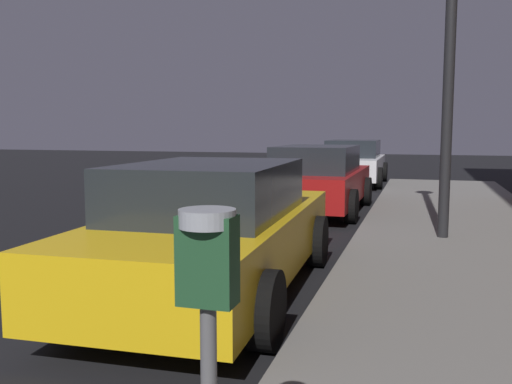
{
  "coord_description": "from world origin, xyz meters",
  "views": [
    {
      "loc": [
        4.96,
        -0.69,
        1.78
      ],
      "look_at": [
        3.99,
        2.53,
        1.39
      ],
      "focal_mm": 38.77,
      "sensor_mm": 36.0,
      "label": 1
    }
  ],
  "objects_px": {
    "car_yellow_cab": "(215,229)",
    "car_red": "(318,179)",
    "parking_meter": "(208,308)",
    "car_white": "(353,163)"
  },
  "relations": [
    {
      "from": "car_yellow_cab",
      "to": "car_red",
      "type": "relative_size",
      "value": 1.09
    },
    {
      "from": "parking_meter",
      "to": "car_red",
      "type": "xyz_separation_m",
      "value": [
        -1.44,
        10.03,
        -0.47
      ]
    },
    {
      "from": "car_yellow_cab",
      "to": "car_red",
      "type": "height_order",
      "value": "same"
    },
    {
      "from": "parking_meter",
      "to": "car_yellow_cab",
      "type": "height_order",
      "value": "parking_meter"
    },
    {
      "from": "car_red",
      "to": "car_yellow_cab",
      "type": "bearing_deg",
      "value": -89.98
    },
    {
      "from": "car_red",
      "to": "car_white",
      "type": "bearing_deg",
      "value": 90.0
    },
    {
      "from": "parking_meter",
      "to": "car_white",
      "type": "distance_m",
      "value": 16.43
    },
    {
      "from": "parking_meter",
      "to": "car_white",
      "type": "xyz_separation_m",
      "value": [
        -1.44,
        16.36,
        -0.48
      ]
    },
    {
      "from": "parking_meter",
      "to": "car_white",
      "type": "height_order",
      "value": "parking_meter"
    },
    {
      "from": "parking_meter",
      "to": "car_red",
      "type": "distance_m",
      "value": 10.14
    }
  ]
}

